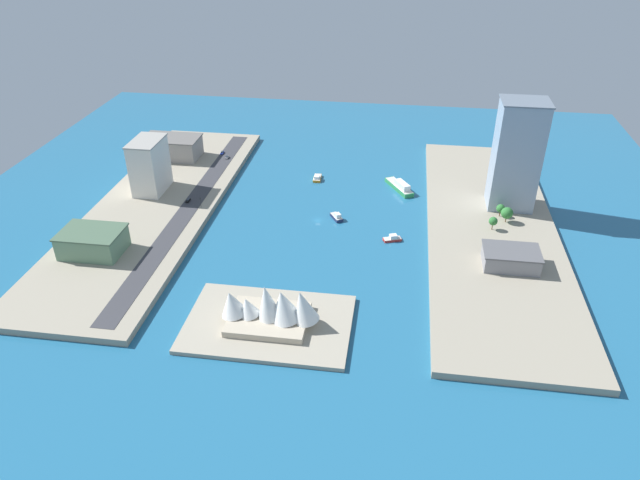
# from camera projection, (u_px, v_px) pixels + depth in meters

# --- Properties ---
(ground_plane) EXTENTS (440.00, 440.00, 0.00)m
(ground_plane) POSITION_uv_depth(u_px,v_px,m) (318.00, 220.00, 340.36)
(ground_plane) COLOR #23668E
(quay_west) EXTENTS (70.00, 240.00, 3.44)m
(quay_west) POSITION_uv_depth(u_px,v_px,m) (492.00, 230.00, 327.34)
(quay_west) COLOR #9E937F
(quay_west) RESTS_ON ground_plane
(quay_east) EXTENTS (70.00, 240.00, 3.44)m
(quay_east) POSITION_uv_depth(u_px,v_px,m) (156.00, 206.00, 351.60)
(quay_east) COLOR #9E937F
(quay_east) RESTS_ON ground_plane
(peninsula_point) EXTENTS (72.44, 49.04, 2.00)m
(peninsula_point) POSITION_uv_depth(u_px,v_px,m) (269.00, 324.00, 258.22)
(peninsula_point) COLOR #A89E89
(peninsula_point) RESTS_ON ground_plane
(road_strip) EXTENTS (11.03, 228.00, 0.15)m
(road_strip) POSITION_uv_depth(u_px,v_px,m) (190.00, 206.00, 348.04)
(road_strip) COLOR #38383D
(road_strip) RESTS_ON quay_east
(water_taxi_orange) EXTENTS (5.08, 12.49, 3.41)m
(water_taxi_orange) POSITION_uv_depth(u_px,v_px,m) (317.00, 178.00, 387.48)
(water_taxi_orange) COLOR orange
(water_taxi_orange) RESTS_ON ground_plane
(patrol_launch_navy) EXTENTS (8.85, 11.43, 4.16)m
(patrol_launch_navy) POSITION_uv_depth(u_px,v_px,m) (337.00, 217.00, 341.23)
(patrol_launch_navy) COLOR #1E284C
(patrol_launch_navy) RESTS_ON ground_plane
(ferry_green_doubledeck) EXTENTS (19.20, 27.26, 6.28)m
(ferry_green_doubledeck) POSITION_uv_depth(u_px,v_px,m) (400.00, 186.00, 373.83)
(ferry_green_doubledeck) COLOR #2D8C4C
(ferry_green_doubledeck) RESTS_ON ground_plane
(tugboat_red) EXTENTS (10.97, 7.16, 3.45)m
(tugboat_red) POSITION_uv_depth(u_px,v_px,m) (392.00, 238.00, 320.47)
(tugboat_red) COLOR red
(tugboat_red) RESTS_ON ground_plane
(terminal_long_green) EXTENTS (31.38, 22.94, 12.40)m
(terminal_long_green) POSITION_uv_depth(u_px,v_px,m) (93.00, 242.00, 301.15)
(terminal_long_green) COLOR slate
(terminal_long_green) RESTS_ON quay_east
(hotel_broad_white) EXTENTS (16.98, 27.51, 32.69)m
(hotel_broad_white) POSITION_uv_depth(u_px,v_px,m) (150.00, 166.00, 358.72)
(hotel_broad_white) COLOR silver
(hotel_broad_white) RESTS_ON quay_east
(tower_tall_glass) EXTENTS (26.33, 22.26, 63.30)m
(tower_tall_glass) POSITION_uv_depth(u_px,v_px,m) (517.00, 155.00, 333.39)
(tower_tall_glass) COLOR #8C9EB2
(tower_tall_glass) RESTS_ON quay_west
(carpark_squat_concrete) EXTENTS (38.77, 23.00, 14.38)m
(carpark_squat_concrete) POSITION_uv_depth(u_px,v_px,m) (172.00, 147.00, 408.45)
(carpark_squat_concrete) COLOR gray
(carpark_squat_concrete) RESTS_ON quay_east
(warehouse_low_gray) EXTENTS (27.74, 18.89, 8.85)m
(warehouse_low_gray) POSITION_uv_depth(u_px,v_px,m) (511.00, 258.00, 291.26)
(warehouse_low_gray) COLOR gray
(warehouse_low_gray) RESTS_ON quay_west
(suv_black) EXTENTS (1.90, 4.85, 1.57)m
(suv_black) POSITION_uv_depth(u_px,v_px,m) (188.00, 200.00, 352.79)
(suv_black) COLOR black
(suv_black) RESTS_ON road_strip
(hatchback_blue) EXTENTS (1.94, 5.26, 1.43)m
(hatchback_blue) POSITION_uv_depth(u_px,v_px,m) (222.00, 152.00, 416.52)
(hatchback_blue) COLOR black
(hatchback_blue) RESTS_ON road_strip
(sedan_silver) EXTENTS (2.02, 4.35, 1.50)m
(sedan_silver) POSITION_uv_depth(u_px,v_px,m) (227.00, 157.00, 409.31)
(sedan_silver) COLOR black
(sedan_silver) RESTS_ON road_strip
(traffic_light_waterfront) EXTENTS (0.36, 0.36, 6.50)m
(traffic_light_waterfront) POSITION_uv_depth(u_px,v_px,m) (200.00, 201.00, 344.48)
(traffic_light_waterfront) COLOR black
(traffic_light_waterfront) RESTS_ON quay_east
(opera_landmark) EXTENTS (45.21, 26.32, 19.40)m
(opera_landmark) POSITION_uv_depth(u_px,v_px,m) (271.00, 308.00, 253.55)
(opera_landmark) COLOR #BCAD93
(opera_landmark) RESTS_ON peninsula_point
(park_tree_cluster) EXTENTS (14.17, 21.22, 9.01)m
(park_tree_cluster) POSITION_uv_depth(u_px,v_px,m) (503.00, 214.00, 328.72)
(park_tree_cluster) COLOR brown
(park_tree_cluster) RESTS_ON quay_west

